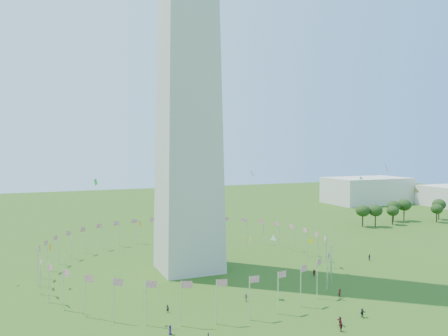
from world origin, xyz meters
The scene contains 5 objects.
flag_ring centered at (0.00, 50.00, 4.50)m, with size 80.24×80.24×9.00m.
gov_building_east_a centered at (150.00, 150.00, 8.00)m, with size 50.00×30.00×16.00m, color beige.
crowd centered at (11.40, 4.48, 0.91)m, with size 78.28×69.92×1.98m.
kites_aloft centered at (14.37, 22.42, 19.05)m, with size 113.65×75.68×35.02m.
tree_line_east centered at (114.44, 85.62, 4.77)m, with size 53.37×15.26×10.29m.
Camera 1 is at (-38.16, -68.46, 35.15)m, focal length 35.00 mm.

